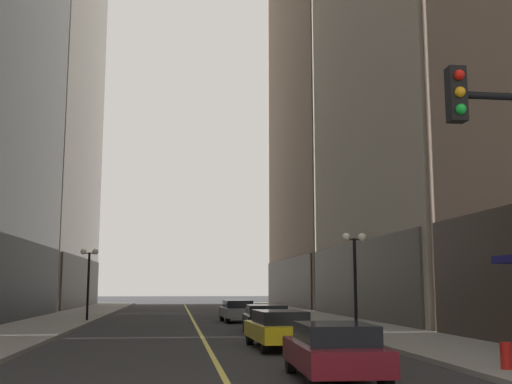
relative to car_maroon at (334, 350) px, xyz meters
name	(u,v)px	position (x,y,z in m)	size (l,w,h in m)	color
ground_plane	(193,321)	(-2.44, 26.28, -0.72)	(200.00, 200.00, 0.00)	#2D2D30
sidewalk_left	(59,320)	(-10.69, 26.28, -0.64)	(4.50, 78.00, 0.15)	gray
sidewalk_right	(321,319)	(5.81, 26.28, -0.64)	(4.50, 78.00, 0.15)	gray
lane_centre_stripe	(193,321)	(-2.44, 26.28, -0.71)	(0.16, 70.00, 0.01)	#E5D64C
building_right_far	(341,14)	(14.48, 51.28, 32.04)	(13.03, 26.00, 65.68)	gray
car_maroon	(334,350)	(0.00, 0.00, 0.00)	(1.93, 4.31, 1.32)	maroon
car_yellow	(279,328)	(0.00, 7.76, 0.00)	(1.93, 4.74, 1.32)	yellow
car_black	(266,318)	(0.52, 14.51, 0.00)	(2.09, 4.18, 1.32)	black
car_grey	(237,310)	(0.17, 24.39, 0.00)	(1.97, 4.14, 1.32)	slate
street_lamp_left_far	(89,268)	(-8.84, 24.87, 2.54)	(1.06, 0.36, 4.43)	black
street_lamp_right_mid	(355,260)	(3.96, 11.75, 2.54)	(1.06, 0.36, 4.43)	black
fire_hydrant_right	(506,359)	(4.46, 0.49, -0.32)	(0.28, 0.28, 0.80)	red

